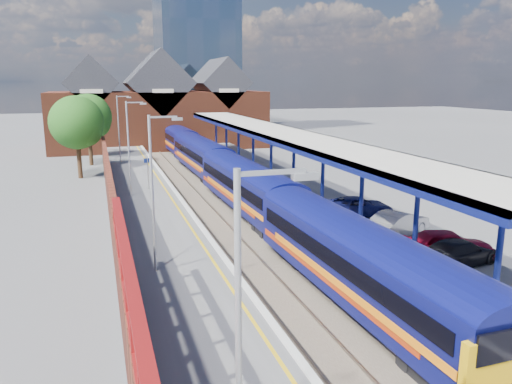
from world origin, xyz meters
The scene contains 24 objects.
ground centered at (0.00, 30.00, 0.00)m, with size 240.00×240.00×0.00m, color #5B5B5E.
ballast_bed centered at (0.00, 20.00, 0.03)m, with size 6.00×76.00×0.06m, color #473D33.
rails centered at (0.00, 20.00, 0.12)m, with size 4.51×76.00×0.14m.
left_platform centered at (-5.50, 20.00, 0.50)m, with size 5.00×76.00×1.00m, color #565659.
right_platform centered at (6.00, 20.00, 0.50)m, with size 6.00×76.00×1.00m, color #565659.
coping_left centered at (-3.15, 20.00, 1.02)m, with size 0.30×76.00×0.05m, color silver.
coping_right centered at (3.15, 20.00, 1.02)m, with size 0.30×76.00×0.05m, color silver.
yellow_line centered at (-3.75, 20.00, 1.01)m, with size 0.14×76.00×0.01m, color yellow.
train centered at (1.49, 26.56, 2.12)m, with size 3.20×65.96×3.45m.
canopy centered at (5.48, 21.95, 5.25)m, with size 4.50×52.00×4.48m.
lamp_post_a centered at (-6.36, -8.00, 4.99)m, with size 1.48×0.18×7.00m.
lamp_post_b centered at (-6.36, 6.00, 4.99)m, with size 1.48×0.18×7.00m.
lamp_post_c centered at (-6.36, 22.00, 4.99)m, with size 1.48×0.18×7.00m.
lamp_post_d centered at (-6.36, 38.00, 4.99)m, with size 1.48×0.18×7.00m.
platform_sign centered at (-5.00, 24.00, 2.69)m, with size 0.55×0.08×2.50m.
brick_wall centered at (-8.10, 13.54, 2.45)m, with size 0.35×50.00×3.86m.
station_building centered at (0.00, 58.00, 5.45)m, with size 30.00×12.12×13.78m.
glass_tower centered at (10.00, 80.00, 20.20)m, with size 14.20×14.20×40.30m.
tree_near centered at (-10.35, 35.91, 5.35)m, with size 5.20×5.20×8.10m.
tree_far centered at (-9.35, 43.91, 5.35)m, with size 5.20×5.20×8.10m.
parked_car_red centered at (7.10, 3.32, 1.72)m, with size 1.71×4.26×1.45m, color #A60D2D.
parked_car_silver centered at (6.86, 7.16, 1.72)m, with size 1.52×4.36×1.44m, color silver.
parked_car_dark centered at (7.06, 2.43, 1.63)m, with size 1.76×4.33×1.26m, color black.
parked_car_blue centered at (6.98, 11.72, 1.60)m, with size 1.99×4.32×1.20m, color navy.
Camera 1 is at (-8.62, -15.69, 9.37)m, focal length 35.00 mm.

